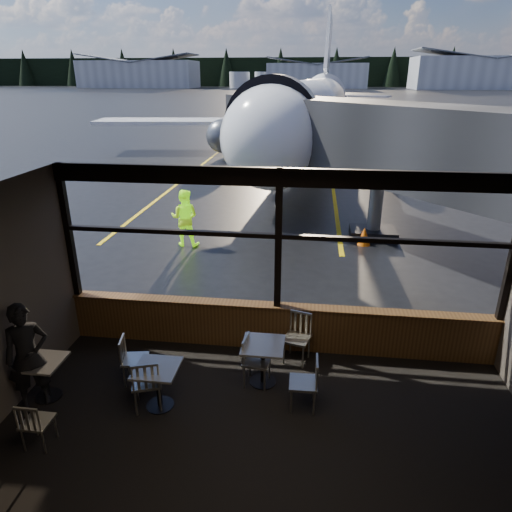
% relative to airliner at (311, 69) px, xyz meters
% --- Properties ---
extents(ground_plane, '(520.00, 520.00, 0.00)m').
position_rel_airliner_xyz_m(ground_plane, '(-0.12, 97.92, -5.26)').
color(ground_plane, black).
rests_on(ground_plane, ground).
extents(carpet_floor, '(8.00, 6.00, 0.01)m').
position_rel_airliner_xyz_m(carpet_floor, '(-0.12, -25.08, -5.25)').
color(carpet_floor, black).
rests_on(carpet_floor, ground).
extents(ceiling, '(8.00, 6.00, 0.04)m').
position_rel_airliner_xyz_m(ceiling, '(-0.12, -25.08, -1.76)').
color(ceiling, '#38332D').
rests_on(ceiling, ground).
extents(window_sill, '(8.00, 0.28, 0.90)m').
position_rel_airliner_xyz_m(window_sill, '(-0.12, -22.08, -4.81)').
color(window_sill, '#4C2F17').
rests_on(window_sill, ground).
extents(window_header, '(8.00, 0.18, 0.30)m').
position_rel_airliner_xyz_m(window_header, '(-0.12, -22.08, -1.91)').
color(window_header, black).
rests_on(window_header, ground).
extents(mullion_left, '(0.12, 0.12, 2.60)m').
position_rel_airliner_xyz_m(mullion_left, '(-4.07, -22.08, -3.06)').
color(mullion_left, black).
rests_on(mullion_left, ground).
extents(mullion_centre, '(0.12, 0.12, 2.60)m').
position_rel_airliner_xyz_m(mullion_centre, '(-0.12, -22.08, -3.06)').
color(mullion_centre, black).
rests_on(mullion_centre, ground).
extents(window_transom, '(8.00, 0.10, 0.08)m').
position_rel_airliner_xyz_m(window_transom, '(-0.12, -22.08, -2.96)').
color(window_transom, black).
rests_on(window_transom, ground).
extents(airliner, '(31.39, 36.66, 10.53)m').
position_rel_airliner_xyz_m(airliner, '(0.00, 0.00, 0.00)').
color(airliner, white).
rests_on(airliner, ground_plane).
extents(jet_bridge, '(8.81, 10.77, 4.70)m').
position_rel_airliner_xyz_m(jet_bridge, '(3.48, -16.58, -2.91)').
color(jet_bridge, '#2F2F32').
rests_on(jet_bridge, ground_plane).
extents(cafe_table_near, '(0.70, 0.70, 0.77)m').
position_rel_airliner_xyz_m(cafe_table_near, '(-0.26, -23.19, -4.88)').
color(cafe_table_near, '#A9A39B').
rests_on(cafe_table_near, carpet_floor).
extents(cafe_table_mid, '(0.67, 0.67, 0.74)m').
position_rel_airliner_xyz_m(cafe_table_mid, '(-1.83, -24.01, -4.89)').
color(cafe_table_mid, '#A29D95').
rests_on(cafe_table_mid, carpet_floor).
extents(cafe_table_left, '(0.64, 0.64, 0.70)m').
position_rel_airliner_xyz_m(cafe_table_left, '(-3.72, -24.02, -4.91)').
color(cafe_table_left, '#A29B95').
rests_on(cafe_table_left, carpet_floor).
extents(chair_near_e, '(0.51, 0.51, 0.91)m').
position_rel_airliner_xyz_m(chair_near_e, '(0.43, -23.74, -4.81)').
color(chair_near_e, '#ADA89C').
rests_on(chair_near_e, carpet_floor).
extents(chair_near_w, '(0.56, 0.56, 0.91)m').
position_rel_airliner_xyz_m(chair_near_w, '(-0.36, -23.25, -4.81)').
color(chair_near_w, '#B7B2A5').
rests_on(chair_near_w, carpet_floor).
extents(chair_near_n, '(0.64, 0.64, 0.94)m').
position_rel_airliner_xyz_m(chair_near_n, '(0.28, -22.48, -4.79)').
color(chair_near_n, '#B7B1A5').
rests_on(chair_near_n, carpet_floor).
extents(chair_mid_s, '(0.65, 0.65, 0.94)m').
position_rel_airliner_xyz_m(chair_mid_s, '(-2.00, -24.03, -4.79)').
color(chair_mid_s, '#B9B5A7').
rests_on(chair_mid_s, carpet_floor).
extents(chair_mid_w, '(0.55, 0.55, 0.87)m').
position_rel_airliner_xyz_m(chair_mid_w, '(-2.43, -23.44, -4.83)').
color(chair_mid_w, '#BBB7A9').
rests_on(chair_mid_w, carpet_floor).
extents(chair_left_s, '(0.44, 0.44, 0.80)m').
position_rel_airliner_xyz_m(chair_left_s, '(-3.25, -25.01, -4.86)').
color(chair_left_s, '#ABA79A').
rests_on(chair_left_s, carpet_floor).
extents(passenger, '(0.77, 0.73, 1.78)m').
position_rel_airliner_xyz_m(passenger, '(-3.82, -24.18, -4.38)').
color(passenger, black).
rests_on(passenger, carpet_floor).
extents(ground_crew, '(0.85, 0.67, 1.75)m').
position_rel_airliner_xyz_m(ground_crew, '(-3.42, -16.66, -4.39)').
color(ground_crew, '#BFF219').
rests_on(ground_crew, ground_plane).
extents(cone_nose, '(0.41, 0.41, 0.57)m').
position_rel_airliner_xyz_m(cone_nose, '(2.09, -15.97, -4.98)').
color(cone_nose, '#FF5008').
rests_on(cone_nose, ground_plane).
extents(hangar_left, '(45.00, 18.00, 11.00)m').
position_rel_airliner_xyz_m(hangar_left, '(-70.12, 157.92, 0.24)').
color(hangar_left, silver).
rests_on(hangar_left, ground_plane).
extents(hangar_mid, '(38.00, 15.00, 10.00)m').
position_rel_airliner_xyz_m(hangar_mid, '(-0.12, 162.92, -0.26)').
color(hangar_mid, silver).
rests_on(hangar_mid, ground_plane).
extents(hangar_right, '(50.00, 20.00, 12.00)m').
position_rel_airliner_xyz_m(hangar_right, '(59.88, 155.92, 0.74)').
color(hangar_right, silver).
rests_on(hangar_right, ground_plane).
extents(fuel_tank_a, '(8.00, 8.00, 6.00)m').
position_rel_airliner_xyz_m(fuel_tank_a, '(-30.12, 159.92, -2.26)').
color(fuel_tank_a, silver).
rests_on(fuel_tank_a, ground_plane).
extents(fuel_tank_b, '(8.00, 8.00, 6.00)m').
position_rel_airliner_xyz_m(fuel_tank_b, '(-20.12, 159.92, -2.26)').
color(fuel_tank_b, silver).
rests_on(fuel_tank_b, ground_plane).
extents(fuel_tank_c, '(8.00, 8.00, 6.00)m').
position_rel_airliner_xyz_m(fuel_tank_c, '(-10.12, 159.92, -2.26)').
color(fuel_tank_c, silver).
rests_on(fuel_tank_c, ground_plane).
extents(treeline, '(360.00, 3.00, 12.00)m').
position_rel_airliner_xyz_m(treeline, '(-0.12, 187.92, 0.74)').
color(treeline, black).
rests_on(treeline, ground_plane).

